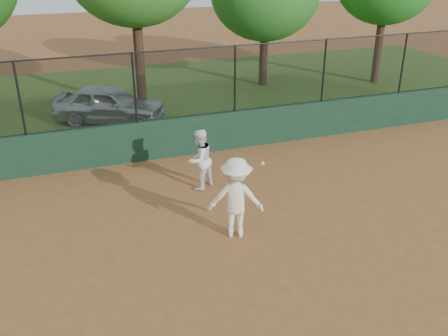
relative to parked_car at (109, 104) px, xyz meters
name	(u,v)px	position (x,y,z in m)	size (l,w,h in m)	color
ground	(223,273)	(0.82, -9.73, -0.66)	(80.00, 80.00, 0.00)	#985C31
back_wall	(155,139)	(0.82, -3.73, -0.06)	(26.00, 0.20, 1.20)	#1B3C27
grass_strip	(124,102)	(0.82, 2.27, -0.66)	(36.00, 12.00, 0.01)	#325219
parked_car	(109,104)	(0.00, 0.00, 0.00)	(1.56, 3.89, 1.32)	#AEB4B8
player_second	(200,159)	(1.49, -6.03, 0.15)	(0.79, 0.61, 1.62)	white
player_main	(236,198)	(1.56, -8.50, 0.26)	(1.37, 1.11, 1.85)	white
fence_assembly	(151,85)	(0.79, -3.73, 1.57)	(26.00, 0.06, 2.00)	black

